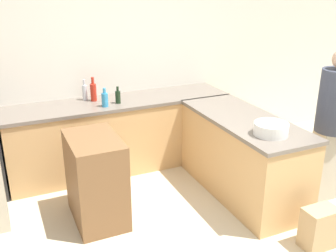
{
  "coord_description": "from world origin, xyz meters",
  "views": [
    {
      "loc": [
        -1.32,
        -2.33,
        2.29
      ],
      "look_at": [
        0.14,
        0.91,
        0.93
      ],
      "focal_mm": 42.0,
      "sensor_mm": 36.0,
      "label": 1
    }
  ],
  "objects": [
    {
      "name": "vinegar_bottle_clear",
      "position": [
        -0.37,
        2.24,
        0.99
      ],
      "size": [
        0.06,
        0.06,
        0.25
      ],
      "color": "silver",
      "rests_on": "counter_back"
    },
    {
      "name": "counter_back",
      "position": [
        0.0,
        2.06,
        0.45
      ],
      "size": [
        2.75,
        0.66,
        0.89
      ],
      "color": "tan",
      "rests_on": "ground_plane"
    },
    {
      "name": "dish_soap_bottle",
      "position": [
        -0.22,
        1.89,
        0.98
      ],
      "size": [
        0.07,
        0.07,
        0.22
      ],
      "color": "#338CBF",
      "rests_on": "counter_back"
    },
    {
      "name": "counter_peninsula",
      "position": [
        1.03,
        0.91,
        0.45
      ],
      "size": [
        0.69,
        1.69,
        0.89
      ],
      "color": "tan",
      "rests_on": "ground_plane"
    },
    {
      "name": "wall_back",
      "position": [
        0.0,
        2.41,
        1.35
      ],
      "size": [
        8.0,
        0.06,
        2.7
      ],
      "color": "silver",
      "rests_on": "ground_plane"
    },
    {
      "name": "hot_sauce_bottle",
      "position": [
        -0.28,
        2.16,
        1.0
      ],
      "size": [
        0.07,
        0.07,
        0.29
      ],
      "color": "red",
      "rests_on": "counter_back"
    },
    {
      "name": "wine_bottle_dark",
      "position": [
        -0.04,
        1.95,
        0.97
      ],
      "size": [
        0.06,
        0.06,
        0.2
      ],
      "color": "black",
      "rests_on": "counter_back"
    },
    {
      "name": "island_table",
      "position": [
        -0.57,
        1.05,
        0.44
      ],
      "size": [
        0.47,
        0.72,
        0.88
      ],
      "color": "brown",
      "rests_on": "ground_plane"
    },
    {
      "name": "mixing_bowl",
      "position": [
        0.98,
        0.41,
        0.95
      ],
      "size": [
        0.32,
        0.32,
        0.12
      ],
      "color": "white",
      "rests_on": "counter_peninsula"
    },
    {
      "name": "person_at_peninsula",
      "position": [
        1.79,
        0.44,
        0.88
      ],
      "size": [
        0.35,
        0.35,
        1.64
      ],
      "color": "#ADA38E",
      "rests_on": "ground_plane"
    },
    {
      "name": "paper_bag",
      "position": [
        1.12,
        -0.2,
        0.19
      ],
      "size": [
        0.31,
        0.2,
        0.39
      ],
      "color": "tan",
      "rests_on": "ground_plane"
    }
  ]
}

